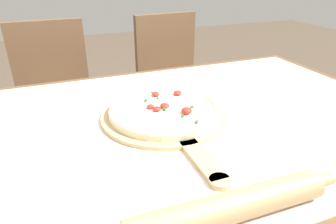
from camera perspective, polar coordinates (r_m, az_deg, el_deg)
The scene contains 7 objects.
dining_table at distance 0.94m, azimuth 2.66°, elevation -6.50°, with size 1.49×0.98×0.73m.
towel_cloth at distance 0.90m, azimuth 2.78°, elevation -1.51°, with size 1.41×0.90×0.00m.
pizza_peel at distance 0.89m, azimuth -0.29°, elevation -1.06°, with size 0.38×0.55×0.01m.
pizza at distance 0.90m, azimuth -0.68°, elevation 0.50°, with size 0.33×0.33×0.04m.
rolling_pin at distance 0.56m, azimuth 11.58°, elevation -17.39°, with size 0.47×0.06×0.06m.
chair_left at distance 1.70m, azimuth -20.54°, elevation 2.85°, with size 0.41×0.41×0.90m.
chair_right at distance 1.81m, azimuth 0.82°, elevation 6.02°, with size 0.44×0.44×0.90m.
Camera 1 is at (-0.33, -0.72, 1.15)m, focal length 32.00 mm.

